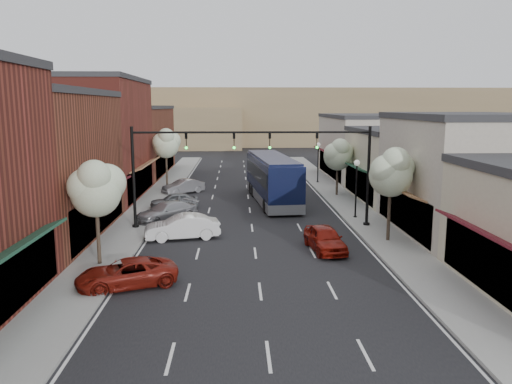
{
  "coord_description": "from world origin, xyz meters",
  "views": [
    {
      "loc": [
        -1.03,
        -25.6,
        8.33
      ],
      "look_at": [
        0.35,
        9.91,
        2.2
      ],
      "focal_mm": 35.0,
      "sensor_mm": 36.0,
      "label": 1
    }
  ],
  "objects": [
    {
      "name": "curb_right",
      "position": [
        7.0,
        18.5,
        0.07
      ],
      "size": [
        0.25,
        73.0,
        0.17
      ],
      "primitive_type": "cube",
      "color": "gray",
      "rests_on": "ground"
    },
    {
      "name": "hill_far",
      "position": [
        0.0,
        90.0,
        6.0
      ],
      "size": [
        120.0,
        30.0,
        12.0
      ],
      "primitive_type": "cube",
      "color": "#7A6647",
      "rests_on": "ground"
    },
    {
      "name": "ground",
      "position": [
        0.0,
        0.0,
        0.0
      ],
      "size": [
        160.0,
        160.0,
        0.0
      ],
      "primitive_type": "plane",
      "color": "black",
      "rests_on": "ground"
    },
    {
      "name": "sidewalk_right",
      "position": [
        8.4,
        18.5,
        0.07
      ],
      "size": [
        2.8,
        73.0,
        0.15
      ],
      "primitive_type": "cube",
      "color": "gray",
      "rests_on": "ground"
    },
    {
      "name": "parked_car_c",
      "position": [
        -6.2,
        10.34,
        0.7
      ],
      "size": [
        4.93,
        4.68,
        1.4
      ],
      "primitive_type": "imported",
      "rotation": [
        0.0,
        0.0,
        -0.85
      ],
      "color": "#9A9A9F",
      "rests_on": "ground"
    },
    {
      "name": "sidewalk_left",
      "position": [
        -8.4,
        18.5,
        0.07
      ],
      "size": [
        2.8,
        73.0,
        0.15
      ],
      "primitive_type": "cube",
      "color": "gray",
      "rests_on": "ground"
    },
    {
      "name": "bldg_left_midnear",
      "position": [
        -14.23,
        6.0,
        4.66
      ],
      "size": [
        10.14,
        14.1,
        9.4
      ],
      "color": "brown",
      "rests_on": "ground"
    },
    {
      "name": "tree_left_far",
      "position": [
        -8.25,
        25.94,
        4.6
      ],
      "size": [
        2.85,
        2.65,
        6.13
      ],
      "color": "#47382B",
      "rests_on": "ground"
    },
    {
      "name": "lamp_post_near",
      "position": [
        7.8,
        10.5,
        3.01
      ],
      "size": [
        0.44,
        0.44,
        4.44
      ],
      "color": "black",
      "rests_on": "ground"
    },
    {
      "name": "bldg_right_far",
      "position": [
        13.71,
        32.0,
        3.66
      ],
      "size": [
        9.14,
        16.1,
        7.4
      ],
      "color": "#B6AC9C",
      "rests_on": "ground"
    },
    {
      "name": "parked_car_b",
      "position": [
        -4.52,
        5.32,
        0.77
      ],
      "size": [
        4.93,
        2.55,
        1.55
      ],
      "primitive_type": "imported",
      "rotation": [
        0.0,
        0.0,
        -1.37
      ],
      "color": "white",
      "rests_on": "ground"
    },
    {
      "name": "signal_mast_right",
      "position": [
        5.62,
        8.0,
        4.62
      ],
      "size": [
        8.22,
        0.46,
        7.0
      ],
      "color": "black",
      "rests_on": "ground"
    },
    {
      "name": "bldg_right_midfar",
      "position": [
        13.7,
        18.0,
        3.17
      ],
      "size": [
        9.14,
        12.1,
        6.4
      ],
      "color": "beige",
      "rests_on": "ground"
    },
    {
      "name": "parked_car_a",
      "position": [
        -6.2,
        -3.15,
        0.64
      ],
      "size": [
        5.09,
        3.65,
        1.29
      ],
      "primitive_type": "imported",
      "rotation": [
        0.0,
        0.0,
        -1.21
      ],
      "color": "maroon",
      "rests_on": "ground"
    },
    {
      "name": "signal_mast_left",
      "position": [
        -5.62,
        8.0,
        4.62
      ],
      "size": [
        8.22,
        0.46,
        7.0
      ],
      "color": "black",
      "rests_on": "ground"
    },
    {
      "name": "coach_bus",
      "position": [
        2.06,
        17.56,
        2.09
      ],
      "size": [
        4.18,
        13.44,
        4.04
      ],
      "rotation": [
        0.0,
        0.0,
        0.1
      ],
      "color": "black",
      "rests_on": "ground"
    },
    {
      "name": "tree_left_near",
      "position": [
        -8.25,
        -0.06,
        4.22
      ],
      "size": [
        2.85,
        2.65,
        5.69
      ],
      "color": "#47382B",
      "rests_on": "ground"
    },
    {
      "name": "bldg_right_midnear",
      "position": [
        13.72,
        6.0,
        3.91
      ],
      "size": [
        9.14,
        12.1,
        7.9
      ],
      "color": "#B6AC9C",
      "rests_on": "ground"
    },
    {
      "name": "parked_car_e",
      "position": [
        -6.2,
        22.08,
        0.68
      ],
      "size": [
        4.17,
        3.66,
        1.37
      ],
      "primitive_type": "imported",
      "rotation": [
        0.0,
        0.0,
        -0.92
      ],
      "color": "#98989D",
      "rests_on": "ground"
    },
    {
      "name": "bldg_left_far",
      "position": [
        -14.22,
        36.0,
        4.16
      ],
      "size": [
        10.14,
        18.1,
        8.4
      ],
      "color": "brown",
      "rests_on": "ground"
    },
    {
      "name": "tree_right_far",
      "position": [
        8.35,
        19.94,
        3.99
      ],
      "size": [
        2.85,
        2.65,
        5.43
      ],
      "color": "#47382B",
      "rests_on": "ground"
    },
    {
      "name": "red_hatchback",
      "position": [
        4.07,
        2.33,
        0.73
      ],
      "size": [
        2.27,
        4.49,
        1.47
      ],
      "primitive_type": "imported",
      "rotation": [
        0.0,
        0.0,
        0.13
      ],
      "color": "maroon",
      "rests_on": "ground"
    },
    {
      "name": "hill_near",
      "position": [
        -25.0,
        78.0,
        4.0
      ],
      "size": [
        50.0,
        20.0,
        8.0
      ],
      "primitive_type": "cube",
      "color": "#7A6647",
      "rests_on": "ground"
    },
    {
      "name": "tree_right_near",
      "position": [
        8.35,
        3.94,
        4.45
      ],
      "size": [
        2.85,
        2.65,
        5.95
      ],
      "color": "#47382B",
      "rests_on": "ground"
    },
    {
      "name": "parked_car_d",
      "position": [
        -6.2,
        14.84,
        0.66
      ],
      "size": [
        4.11,
        2.32,
        1.32
      ],
      "primitive_type": "imported",
      "rotation": [
        0.0,
        0.0,
        -1.36
      ],
      "color": "slate",
      "rests_on": "ground"
    },
    {
      "name": "curb_left",
      "position": [
        -7.0,
        18.5,
        0.07
      ],
      "size": [
        0.25,
        73.0,
        0.17
      ],
      "primitive_type": "cube",
      "color": "gray",
      "rests_on": "ground"
    },
    {
      "name": "bldg_left_midfar",
      "position": [
        -14.24,
        20.0,
        5.4
      ],
      "size": [
        10.14,
        14.1,
        10.9
      ],
      "color": "maroon",
      "rests_on": "ground"
    },
    {
      "name": "lamp_post_far",
      "position": [
        7.8,
        28.0,
        3.01
      ],
      "size": [
        0.44,
        0.44,
        4.44
      ],
      "color": "black",
      "rests_on": "ground"
    }
  ]
}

